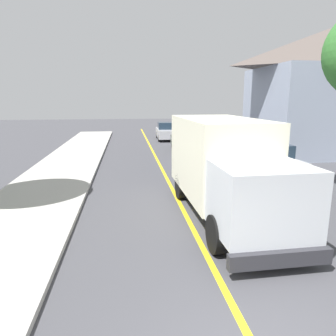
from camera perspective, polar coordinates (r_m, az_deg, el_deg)
name	(u,v)px	position (r m, az deg, el deg)	size (l,w,h in m)	color
centre_line_yellow	(171,187)	(13.95, 0.63, -3.52)	(0.16, 56.00, 0.01)	gold
box_truck	(224,164)	(10.43, 10.24, 0.77)	(2.60, 7.24, 3.20)	#F2EDCC
parked_car_near	(205,154)	(17.80, 6.79, 2.49)	(1.96, 4.46, 1.67)	#2D4793
parked_car_mid	(186,141)	(23.58, 3.27, 4.99)	(1.88, 4.43, 1.67)	#4C564C
parked_car_far	(166,131)	(30.40, -0.29, 6.68)	(1.92, 4.45, 1.67)	#B7B7BC
parked_van_across	(269,161)	(16.63, 17.94, 1.26)	(1.99, 4.48, 1.67)	#B7B7BC
stop_sign	(278,147)	(13.97, 19.35, 3.57)	(0.80, 0.10, 2.65)	gray
house_across_street	(323,90)	(25.29, 26.48, 12.55)	(9.90, 7.96, 8.54)	#939EB2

